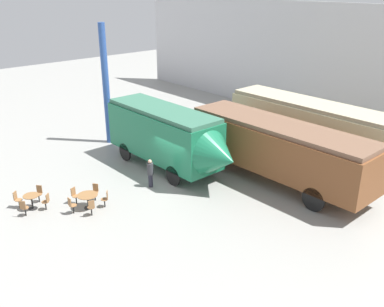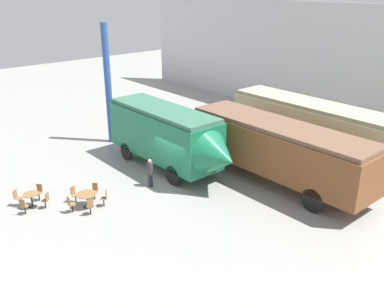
{
  "view_description": "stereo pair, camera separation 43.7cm",
  "coord_description": "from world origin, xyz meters",
  "px_view_note": "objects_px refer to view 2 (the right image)",
  "views": [
    {
      "loc": [
        16.57,
        -13.52,
        10.42
      ],
      "look_at": [
        0.36,
        1.0,
        1.6
      ],
      "focal_mm": 40.0,
      "sensor_mm": 36.0,
      "label": 1
    },
    {
      "loc": [
        16.85,
        -13.19,
        10.42
      ],
      "look_at": [
        0.36,
        1.0,
        1.6
      ],
      "focal_mm": 40.0,
      "sensor_mm": 36.0,
      "label": 2
    }
  ],
  "objects_px": {
    "streamlined_locomotive": "(171,136)",
    "passenger_coach_wooden": "(278,147)",
    "passenger_coach_vintage": "(313,125)",
    "cafe_chair_0": "(23,205)",
    "cafe_table_mid": "(87,196)",
    "visitor_person": "(150,172)",
    "cafe_table_near": "(31,197)"
  },
  "relations": [
    {
      "from": "streamlined_locomotive",
      "to": "passenger_coach_wooden",
      "type": "bearing_deg",
      "value": 34.29
    },
    {
      "from": "passenger_coach_vintage",
      "to": "cafe_chair_0",
      "type": "bearing_deg",
      "value": -105.95
    },
    {
      "from": "cafe_table_mid",
      "to": "streamlined_locomotive",
      "type": "bearing_deg",
      "value": 97.52
    },
    {
      "from": "passenger_coach_vintage",
      "to": "visitor_person",
      "type": "height_order",
      "value": "passenger_coach_vintage"
    },
    {
      "from": "streamlined_locomotive",
      "to": "cafe_table_near",
      "type": "distance_m",
      "value": 8.22
    },
    {
      "from": "streamlined_locomotive",
      "to": "visitor_person",
      "type": "bearing_deg",
      "value": -67.06
    },
    {
      "from": "cafe_chair_0",
      "to": "visitor_person",
      "type": "xyz_separation_m",
      "value": [
        1.42,
        6.37,
        0.35
      ]
    },
    {
      "from": "streamlined_locomotive",
      "to": "visitor_person",
      "type": "height_order",
      "value": "streamlined_locomotive"
    },
    {
      "from": "cafe_table_near",
      "to": "visitor_person",
      "type": "height_order",
      "value": "visitor_person"
    },
    {
      "from": "passenger_coach_vintage",
      "to": "cafe_table_mid",
      "type": "bearing_deg",
      "value": -104.0
    },
    {
      "from": "cafe_table_near",
      "to": "cafe_table_mid",
      "type": "distance_m",
      "value": 2.72
    },
    {
      "from": "streamlined_locomotive",
      "to": "cafe_table_near",
      "type": "height_order",
      "value": "streamlined_locomotive"
    },
    {
      "from": "cafe_table_mid",
      "to": "cafe_chair_0",
      "type": "xyz_separation_m",
      "value": [
        -1.26,
        -2.67,
        -0.09
      ]
    },
    {
      "from": "passenger_coach_wooden",
      "to": "cafe_table_mid",
      "type": "distance_m",
      "value": 10.37
    },
    {
      "from": "streamlined_locomotive",
      "to": "cafe_chair_0",
      "type": "relative_size",
      "value": 10.95
    },
    {
      "from": "cafe_table_near",
      "to": "cafe_table_mid",
      "type": "relative_size",
      "value": 0.78
    },
    {
      "from": "passenger_coach_vintage",
      "to": "cafe_table_near",
      "type": "xyz_separation_m",
      "value": [
        -5.16,
        -15.77,
        -1.65
      ]
    },
    {
      "from": "cafe_table_mid",
      "to": "visitor_person",
      "type": "distance_m",
      "value": 3.72
    },
    {
      "from": "passenger_coach_vintage",
      "to": "cafe_table_mid",
      "type": "distance_m",
      "value": 14.2
    },
    {
      "from": "cafe_table_mid",
      "to": "cafe_chair_0",
      "type": "distance_m",
      "value": 2.95
    },
    {
      "from": "streamlined_locomotive",
      "to": "cafe_table_near",
      "type": "bearing_deg",
      "value": -96.9
    },
    {
      "from": "cafe_table_near",
      "to": "passenger_coach_wooden",
      "type": "bearing_deg",
      "value": 62.34
    },
    {
      "from": "streamlined_locomotive",
      "to": "cafe_chair_0",
      "type": "bearing_deg",
      "value": -93.19
    },
    {
      "from": "cafe_table_mid",
      "to": "cafe_chair_0",
      "type": "relative_size",
      "value": 1.15
    },
    {
      "from": "passenger_coach_vintage",
      "to": "cafe_chair_0",
      "type": "height_order",
      "value": "passenger_coach_vintage"
    },
    {
      "from": "passenger_coach_vintage",
      "to": "cafe_table_mid",
      "type": "relative_size",
      "value": 11.02
    },
    {
      "from": "cafe_table_near",
      "to": "streamlined_locomotive",
      "type": "bearing_deg",
      "value": 83.1
    },
    {
      "from": "cafe_table_mid",
      "to": "visitor_person",
      "type": "relative_size",
      "value": 0.63
    },
    {
      "from": "streamlined_locomotive",
      "to": "visitor_person",
      "type": "xyz_separation_m",
      "value": [
        0.94,
        -2.22,
        -1.29
      ]
    },
    {
      "from": "cafe_chair_0",
      "to": "visitor_person",
      "type": "relative_size",
      "value": 0.55
    },
    {
      "from": "passenger_coach_wooden",
      "to": "visitor_person",
      "type": "distance_m",
      "value": 7.07
    },
    {
      "from": "passenger_coach_wooden",
      "to": "cafe_table_near",
      "type": "height_order",
      "value": "passenger_coach_wooden"
    }
  ]
}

